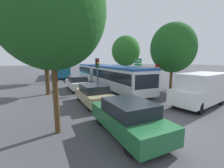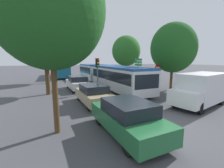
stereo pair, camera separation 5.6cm
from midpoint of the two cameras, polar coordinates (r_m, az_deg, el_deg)
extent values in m
plane|color=#47474C|center=(7.98, 18.13, -15.17)|extent=(200.00, 200.00, 0.00)
cube|color=silver|center=(15.90, 2.31, 2.22)|extent=(2.65, 9.72, 2.09)
cube|color=black|center=(15.86, 2.32, 3.57)|extent=(2.67, 9.33, 0.92)
cube|color=#234C93|center=(15.81, 2.34, 6.36)|extent=(2.65, 9.72, 0.20)
cube|color=silver|center=(24.40, -7.65, 4.53)|extent=(2.64, 6.65, 2.09)
cube|color=black|center=(24.38, -7.67, 5.41)|extent=(2.65, 6.39, 0.92)
cube|color=#234C93|center=(24.34, -7.70, 7.22)|extent=(2.64, 6.65, 0.20)
cylinder|color=black|center=(20.79, -4.48, 3.81)|extent=(1.93, 1.03, 1.93)
cube|color=black|center=(11.84, 13.04, 0.87)|extent=(2.29, 0.11, 1.12)
cylinder|color=black|center=(14.01, 12.14, -2.29)|extent=(0.31, 1.02, 1.02)
cylinder|color=black|center=(12.83, 4.30, -3.15)|extent=(0.31, 1.02, 1.02)
cylinder|color=black|center=(19.25, 0.96, 0.96)|extent=(0.31, 1.02, 1.02)
cylinder|color=black|center=(18.41, -5.18, 0.56)|extent=(0.31, 1.02, 1.02)
cylinder|color=black|center=(24.83, -5.20, 2.75)|extent=(0.31, 1.02, 1.02)
cylinder|color=black|center=(24.18, -10.08, 2.48)|extent=(0.31, 1.02, 1.02)
cube|color=teal|center=(31.34, -19.04, 4.91)|extent=(2.87, 11.15, 1.92)
cube|color=black|center=(31.32, -19.08, 5.54)|extent=(2.87, 10.59, 0.81)
cube|color=silver|center=(31.29, -19.14, 6.84)|extent=(2.87, 11.15, 0.19)
cylinder|color=black|center=(34.99, -21.05, 3.96)|extent=(0.33, 0.97, 0.96)
cylinder|color=black|center=(35.10, -17.68, 4.15)|extent=(0.33, 0.97, 0.96)
cylinder|color=black|center=(28.05, -20.63, 2.87)|extent=(0.33, 0.97, 0.96)
cylinder|color=black|center=(28.19, -16.44, 3.10)|extent=(0.33, 0.97, 0.96)
cube|color=#236638|center=(6.81, 5.72, -13.42)|extent=(1.92, 4.36, 0.70)
cube|color=black|center=(6.51, 6.28, -8.70)|extent=(1.73, 2.30, 0.54)
cylinder|color=black|center=(7.75, -4.83, -12.84)|extent=(0.24, 0.66, 0.66)
cylinder|color=black|center=(8.39, 5.22, -11.12)|extent=(0.24, 0.66, 0.66)
cylinder|color=black|center=(5.52, 6.42, -22.49)|extent=(0.24, 0.66, 0.66)
cylinder|color=black|center=(6.38, 18.83, -18.33)|extent=(0.24, 0.66, 0.66)
cube|color=tan|center=(11.21, -7.22, -4.51)|extent=(1.87, 4.24, 0.68)
cube|color=black|center=(11.00, -7.12, -1.58)|extent=(1.68, 2.23, 0.52)
cylinder|color=black|center=(12.34, -12.51, -4.74)|extent=(0.23, 0.64, 0.64)
cylinder|color=black|center=(12.75, -5.95, -4.13)|extent=(0.23, 0.64, 0.64)
cylinder|color=black|center=(9.83, -8.82, -8.19)|extent=(0.23, 0.64, 0.64)
cylinder|color=black|center=(10.34, -0.82, -7.21)|extent=(0.23, 0.64, 0.64)
cube|color=white|center=(16.91, -13.13, -0.02)|extent=(1.93, 4.38, 0.70)
cube|color=black|center=(16.72, -13.13, 2.03)|extent=(1.74, 2.31, 0.54)
cylinder|color=black|center=(18.16, -16.46, -0.47)|extent=(0.24, 0.67, 0.66)
cylinder|color=black|center=(18.47, -11.72, -0.13)|extent=(0.24, 0.67, 0.66)
cylinder|color=black|center=(15.46, -14.74, -2.01)|extent=(0.24, 0.67, 0.66)
cylinder|color=black|center=(15.82, -9.24, -1.58)|extent=(0.24, 0.67, 0.66)
cube|color=silver|center=(12.56, 31.17, -1.00)|extent=(4.42, 2.80, 2.00)
cube|color=silver|center=(10.41, 25.67, -5.06)|extent=(1.27, 2.05, 1.00)
cylinder|color=black|center=(10.54, 30.59, -7.96)|extent=(0.75, 0.38, 0.72)
cylinder|color=black|center=(11.25, 22.67, -6.37)|extent=(0.75, 0.38, 0.72)
cylinder|color=black|center=(13.57, 36.06, -4.86)|extent=(0.75, 0.38, 0.72)
cylinder|color=black|center=(14.13, 29.57, -3.81)|extent=(0.75, 0.38, 0.72)
cylinder|color=#56595E|center=(15.00, -5.68, 3.20)|extent=(0.12, 0.12, 3.40)
cube|color=black|center=(14.92, -5.75, 7.98)|extent=(0.33, 0.25, 0.90)
sphere|color=red|center=(14.78, -5.55, 9.06)|extent=(0.18, 0.18, 0.18)
sphere|color=#EAAD14|center=(14.78, -5.54, 7.97)|extent=(0.18, 0.18, 0.18)
sphere|color=green|center=(14.79, -5.52, 6.89)|extent=(0.18, 0.18, 0.18)
cylinder|color=#56595E|center=(16.42, 16.65, 1.61)|extent=(0.08, 0.08, 2.40)
cylinder|color=red|center=(16.31, 16.85, 6.04)|extent=(0.70, 0.03, 0.70)
cube|color=white|center=(16.30, 16.90, 6.03)|extent=(0.50, 0.04, 0.14)
cylinder|color=#56595E|center=(20.69, 9.70, 4.99)|extent=(0.10, 0.10, 3.60)
cube|color=#197A38|center=(20.64, 9.81, 9.15)|extent=(0.20, 1.40, 0.28)
cube|color=#197A38|center=(20.64, 9.79, 8.20)|extent=(0.20, 1.40, 0.28)
cube|color=#197A38|center=(20.65, 9.76, 7.26)|extent=(0.20, 1.40, 0.28)
cylinder|color=#51381E|center=(6.94, -20.82, -4.17)|extent=(0.24, 0.24, 3.40)
ellipsoid|color=#1E561E|center=(7.06, -22.56, 24.71)|extent=(4.44, 4.44, 4.81)
ellipsoid|color=#1E561E|center=(6.75, -24.35, 19.06)|extent=(2.67, 2.67, 2.64)
cylinder|color=#51381E|center=(15.31, -23.48, 1.41)|extent=(0.39, 0.39, 2.76)
ellipsoid|color=#286623|center=(15.23, -24.13, 11.49)|extent=(3.38, 3.38, 3.50)
cylinder|color=#51381E|center=(23.09, -23.45, 3.68)|extent=(0.28, 0.28, 2.71)
ellipsoid|color=#286623|center=(23.04, -23.93, 11.22)|extent=(3.75, 3.75, 4.49)
cylinder|color=#51381E|center=(17.51, 21.47, 2.07)|extent=(0.27, 0.27, 2.56)
ellipsoid|color=#1E561E|center=(17.46, 22.09, 12.64)|extent=(4.67, 4.67, 5.19)
cylinder|color=#51381E|center=(25.16, 5.10, 4.96)|extent=(0.27, 0.27, 2.88)
ellipsoid|color=#286623|center=(25.15, 5.21, 12.43)|extent=(4.61, 4.61, 4.90)
camera|label=1|loc=(0.03, -90.13, -0.02)|focal=24.00mm
camera|label=2|loc=(0.03, 89.87, 0.02)|focal=24.00mm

